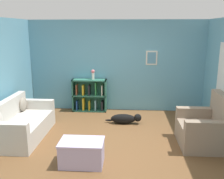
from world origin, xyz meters
name	(u,v)px	position (x,y,z in m)	size (l,w,h in m)	color
ground_plane	(111,142)	(0.00, 0.00, 0.00)	(14.00, 14.00, 0.00)	brown
wall_back	(116,66)	(0.00, 2.25, 1.30)	(5.60, 0.13, 2.60)	#609EB7
couch	(21,124)	(-2.00, 0.12, 0.30)	(0.89, 1.76, 0.83)	beige
bookshelf	(90,96)	(-0.76, 2.05, 0.45)	(0.98, 0.30, 0.94)	#2D6B56
recliner_chair	(206,128)	(1.95, -0.02, 0.37)	(0.92, 1.02, 1.08)	gray
coffee_table	(82,152)	(-0.44, -0.94, 0.24)	(0.77, 0.51, 0.44)	#ADA3CC
dog	(125,119)	(0.30, 1.07, 0.13)	(0.93, 0.23, 0.26)	black
vase	(93,74)	(-0.65, 2.03, 1.10)	(0.10, 0.10, 0.29)	silver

